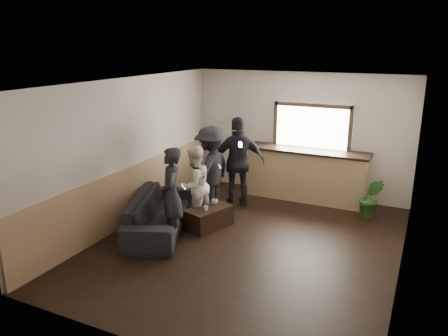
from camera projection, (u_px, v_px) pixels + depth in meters
The scene contains 12 objects.
ground at pixel (247, 243), 7.71m from camera, with size 5.00×6.00×0.01m, color black.
room_shell at pixel (210, 159), 7.60m from camera, with size 5.01×6.01×2.80m.
bar_counter at pixel (307, 172), 9.74m from camera, with size 2.70×0.68×2.13m.
sofa at pixel (159, 212), 8.21m from camera, with size 2.32×0.91×0.68m, color black.
coffee_table at pixel (209, 217), 8.35m from camera, with size 0.49×0.89×0.39m, color black.
cup_a at pixel (215, 202), 8.48m from camera, with size 0.11×0.11×0.09m, color silver.
cup_b at pixel (206, 208), 8.14m from camera, with size 0.10×0.10×0.09m, color silver.
potted_plant at pixel (371, 198), 8.73m from camera, with size 0.46×0.37×0.84m, color #2D6623.
person_a at pixel (171, 195), 7.67m from camera, with size 0.66×0.74×1.69m.
person_b at pixel (194, 185), 8.38m from camera, with size 0.78×0.89×1.55m.
person_c at pixel (211, 170), 8.97m from camera, with size 0.75×1.20×1.80m.
person_d at pixel (238, 162), 9.26m from camera, with size 1.21×1.02×1.94m.
Camera 1 is at (2.65, -6.52, 3.43)m, focal length 35.00 mm.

